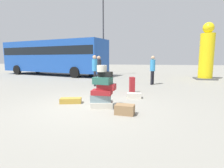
{
  "coord_description": "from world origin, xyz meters",
  "views": [
    {
      "loc": [
        1.88,
        -5.49,
        1.57
      ],
      "look_at": [
        0.46,
        1.63,
        0.53
      ],
      "focal_mm": 28.74,
      "sensor_mm": 36.0,
      "label": 1
    }
  ],
  "objects_px": {
    "suitcase_brown_right_side": "(125,109)",
    "person_tourist_with_camera": "(95,68)",
    "suitcase_tan_foreground_near": "(71,101)",
    "person_passerby_in_red": "(153,68)",
    "yellow_dummy_statue": "(207,54)",
    "person_bearded_onlooker": "(99,67)",
    "suitcase_maroon_foreground_far": "(132,85)",
    "parked_bus": "(53,56)",
    "suitcase_tower": "(103,91)",
    "suitcase_cream_upright_blue": "(134,95)",
    "lamp_post": "(103,24)"
  },
  "relations": [
    {
      "from": "suitcase_brown_right_side",
      "to": "suitcase_maroon_foreground_far",
      "type": "relative_size",
      "value": 0.73
    },
    {
      "from": "suitcase_tower",
      "to": "suitcase_brown_right_side",
      "type": "height_order",
      "value": "suitcase_tower"
    },
    {
      "from": "suitcase_tower",
      "to": "yellow_dummy_statue",
      "type": "height_order",
      "value": "yellow_dummy_statue"
    },
    {
      "from": "suitcase_tan_foreground_near",
      "to": "yellow_dummy_statue",
      "type": "height_order",
      "value": "yellow_dummy_statue"
    },
    {
      "from": "suitcase_tower",
      "to": "person_tourist_with_camera",
      "type": "height_order",
      "value": "person_tourist_with_camera"
    },
    {
      "from": "yellow_dummy_statue",
      "to": "person_bearded_onlooker",
      "type": "bearing_deg",
      "value": -152.48
    },
    {
      "from": "suitcase_tan_foreground_near",
      "to": "yellow_dummy_statue",
      "type": "distance_m",
      "value": 11.36
    },
    {
      "from": "lamp_post",
      "to": "suitcase_brown_right_side",
      "type": "bearing_deg",
      "value": -73.2
    },
    {
      "from": "suitcase_cream_upright_blue",
      "to": "suitcase_brown_right_side",
      "type": "bearing_deg",
      "value": -96.42
    },
    {
      "from": "suitcase_tower",
      "to": "parked_bus",
      "type": "bearing_deg",
      "value": 126.04
    },
    {
      "from": "suitcase_tan_foreground_near",
      "to": "yellow_dummy_statue",
      "type": "xyz_separation_m",
      "value": [
        6.91,
        8.84,
        1.77
      ]
    },
    {
      "from": "suitcase_tan_foreground_near",
      "to": "suitcase_brown_right_side",
      "type": "bearing_deg",
      "value": -39.38
    },
    {
      "from": "suitcase_brown_right_side",
      "to": "person_tourist_with_camera",
      "type": "distance_m",
      "value": 5.53
    },
    {
      "from": "suitcase_tower",
      "to": "person_bearded_onlooker",
      "type": "xyz_separation_m",
      "value": [
        -1.6,
        5.36,
        0.48
      ]
    },
    {
      "from": "person_bearded_onlooker",
      "to": "person_passerby_in_red",
      "type": "relative_size",
      "value": 1.0
    },
    {
      "from": "parked_bus",
      "to": "lamp_post",
      "type": "height_order",
      "value": "lamp_post"
    },
    {
      "from": "suitcase_brown_right_side",
      "to": "yellow_dummy_statue",
      "type": "height_order",
      "value": "yellow_dummy_statue"
    },
    {
      "from": "parked_bus",
      "to": "suitcase_brown_right_side",
      "type": "bearing_deg",
      "value": -38.25
    },
    {
      "from": "suitcase_tower",
      "to": "suitcase_brown_right_side",
      "type": "relative_size",
      "value": 2.53
    },
    {
      "from": "suitcase_brown_right_side",
      "to": "suitcase_tower",
      "type": "bearing_deg",
      "value": 148.05
    },
    {
      "from": "person_tourist_with_camera",
      "to": "lamp_post",
      "type": "height_order",
      "value": "lamp_post"
    },
    {
      "from": "suitcase_cream_upright_blue",
      "to": "lamp_post",
      "type": "distance_m",
      "value": 10.91
    },
    {
      "from": "person_passerby_in_red",
      "to": "yellow_dummy_statue",
      "type": "height_order",
      "value": "yellow_dummy_statue"
    },
    {
      "from": "suitcase_brown_right_side",
      "to": "lamp_post",
      "type": "bearing_deg",
      "value": 111.81
    },
    {
      "from": "person_tourist_with_camera",
      "to": "person_passerby_in_red",
      "type": "distance_m",
      "value": 3.45
    },
    {
      "from": "suitcase_maroon_foreground_far",
      "to": "person_passerby_in_red",
      "type": "bearing_deg",
      "value": 55.23
    },
    {
      "from": "person_tourist_with_camera",
      "to": "parked_bus",
      "type": "height_order",
      "value": "parked_bus"
    },
    {
      "from": "suitcase_maroon_foreground_far",
      "to": "parked_bus",
      "type": "bearing_deg",
      "value": 120.13
    },
    {
      "from": "person_passerby_in_red",
      "to": "suitcase_tan_foreground_near",
      "type": "bearing_deg",
      "value": -4.62
    },
    {
      "from": "suitcase_tower",
      "to": "person_bearded_onlooker",
      "type": "bearing_deg",
      "value": 106.6
    },
    {
      "from": "suitcase_brown_right_side",
      "to": "person_bearded_onlooker",
      "type": "height_order",
      "value": "person_bearded_onlooker"
    },
    {
      "from": "yellow_dummy_statue",
      "to": "parked_bus",
      "type": "distance_m",
      "value": 13.16
    },
    {
      "from": "suitcase_cream_upright_blue",
      "to": "person_tourist_with_camera",
      "type": "relative_size",
      "value": 0.33
    },
    {
      "from": "parked_bus",
      "to": "suitcase_maroon_foreground_far",
      "type": "bearing_deg",
      "value": -28.69
    },
    {
      "from": "suitcase_tower",
      "to": "lamp_post",
      "type": "bearing_deg",
      "value": 103.8
    },
    {
      "from": "suitcase_brown_right_side",
      "to": "suitcase_maroon_foreground_far",
      "type": "bearing_deg",
      "value": 96.29
    },
    {
      "from": "suitcase_cream_upright_blue",
      "to": "suitcase_tan_foreground_near",
      "type": "distance_m",
      "value": 2.49
    },
    {
      "from": "person_tourist_with_camera",
      "to": "person_passerby_in_red",
      "type": "height_order",
      "value": "person_tourist_with_camera"
    },
    {
      "from": "suitcase_maroon_foreground_far",
      "to": "suitcase_cream_upright_blue",
      "type": "bearing_deg",
      "value": -96.92
    },
    {
      "from": "suitcase_maroon_foreground_far",
      "to": "parked_bus",
      "type": "distance_m",
      "value": 11.3
    },
    {
      "from": "suitcase_maroon_foreground_far",
      "to": "yellow_dummy_statue",
      "type": "height_order",
      "value": "yellow_dummy_statue"
    },
    {
      "from": "suitcase_brown_right_side",
      "to": "person_passerby_in_red",
      "type": "height_order",
      "value": "person_passerby_in_red"
    },
    {
      "from": "person_passerby_in_red",
      "to": "lamp_post",
      "type": "height_order",
      "value": "lamp_post"
    },
    {
      "from": "suitcase_tan_foreground_near",
      "to": "person_passerby_in_red",
      "type": "relative_size",
      "value": 0.43
    },
    {
      "from": "suitcase_cream_upright_blue",
      "to": "suitcase_maroon_foreground_far",
      "type": "bearing_deg",
      "value": 95.99
    },
    {
      "from": "suitcase_tower",
      "to": "suitcase_tan_foreground_near",
      "type": "relative_size",
      "value": 1.85
    },
    {
      "from": "suitcase_maroon_foreground_far",
      "to": "parked_bus",
      "type": "height_order",
      "value": "parked_bus"
    },
    {
      "from": "person_bearded_onlooker",
      "to": "yellow_dummy_statue",
      "type": "height_order",
      "value": "yellow_dummy_statue"
    },
    {
      "from": "suitcase_tower",
      "to": "suitcase_maroon_foreground_far",
      "type": "distance_m",
      "value": 2.68
    },
    {
      "from": "parked_bus",
      "to": "suitcase_tower",
      "type": "bearing_deg",
      "value": -39.47
    }
  ]
}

